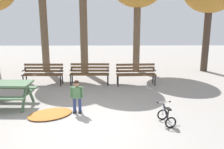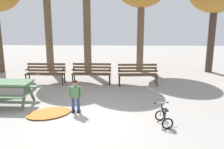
{
  "view_description": "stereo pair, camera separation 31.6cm",
  "coord_description": "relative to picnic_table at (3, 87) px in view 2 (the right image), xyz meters",
  "views": [
    {
      "loc": [
        0.65,
        -5.77,
        2.71
      ],
      "look_at": [
        0.74,
        2.08,
        0.85
      ],
      "focal_mm": 38.89,
      "sensor_mm": 36.0,
      "label": 1
    },
    {
      "loc": [
        0.97,
        -5.77,
        2.71
      ],
      "look_at": [
        0.74,
        2.08,
        0.85
      ],
      "focal_mm": 38.89,
      "sensor_mm": 36.0,
      "label": 2
    }
  ],
  "objects": [
    {
      "name": "ground",
      "position": [
        2.66,
        -1.4,
        -0.59
      ],
      "size": [
        36.0,
        36.0,
        0.0
      ],
      "primitive_type": "plane",
      "color": "gray"
    },
    {
      "name": "picnic_table",
      "position": [
        0.0,
        0.0,
        0.0
      ],
      "size": [
        1.84,
        1.39,
        0.79
      ],
      "color": "#4C6B4C",
      "rests_on": "ground"
    },
    {
      "name": "park_bench_far_left",
      "position": [
        0.6,
        2.52,
        -0.08
      ],
      "size": [
        1.61,
        0.48,
        0.85
      ],
      "color": "brown",
      "rests_on": "ground"
    },
    {
      "name": "park_bench_left",
      "position": [
        2.51,
        2.58,
        -0.08
      ],
      "size": [
        1.61,
        0.49,
        0.85
      ],
      "color": "brown",
      "rests_on": "ground"
    },
    {
      "name": "park_bench_right",
      "position": [
        4.4,
        2.49,
        -0.08
      ],
      "size": [
        1.62,
        0.54,
        0.85
      ],
      "color": "brown",
      "rests_on": "ground"
    },
    {
      "name": "child_standing",
      "position": [
        2.38,
        -0.55,
        -0.02
      ],
      "size": [
        0.37,
        0.17,
        0.98
      ],
      "color": "navy",
      "rests_on": "ground"
    },
    {
      "name": "kids_bicycle",
      "position": [
        4.79,
        -1.34,
        -0.39
      ],
      "size": [
        0.45,
        0.6,
        0.54
      ],
      "color": "black",
      "rests_on": "ground"
    },
    {
      "name": "leaf_pile",
      "position": [
        1.63,
        -0.72,
        -0.56
      ],
      "size": [
        1.54,
        1.42,
        0.07
      ],
      "primitive_type": "ellipsoid",
      "rotation": [
        0.0,
        0.0,
        0.55
      ],
      "color": "#B26B2D",
      "rests_on": "ground"
    }
  ]
}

